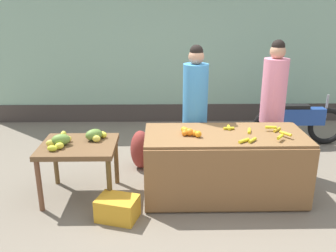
# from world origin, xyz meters

# --- Properties ---
(ground_plane) EXTENTS (24.00, 24.00, 0.00)m
(ground_plane) POSITION_xyz_m (0.00, 0.00, 0.00)
(ground_plane) COLOR #756B5B
(market_wall_back) EXTENTS (7.72, 0.23, 3.46)m
(market_wall_back) POSITION_xyz_m (0.00, 3.16, 1.70)
(market_wall_back) COLOR #8CB299
(market_wall_back) RESTS_ON ground
(fruit_stall_counter) EXTENTS (1.94, 0.88, 0.82)m
(fruit_stall_counter) POSITION_xyz_m (0.35, -0.01, 0.41)
(fruit_stall_counter) COLOR brown
(fruit_stall_counter) RESTS_ON ground
(side_table_wooden) EXTENTS (0.91, 0.77, 0.70)m
(side_table_wooden) POSITION_xyz_m (-1.43, 0.00, 0.61)
(side_table_wooden) COLOR brown
(side_table_wooden) RESTS_ON ground
(banana_bunch_pile) EXTENTS (0.74, 0.60, 0.07)m
(banana_bunch_pile) POSITION_xyz_m (0.72, -0.06, 0.85)
(banana_bunch_pile) COLOR gold
(banana_bunch_pile) RESTS_ON fruit_stall_counter
(orange_pile) EXTENTS (0.23, 0.25, 0.09)m
(orange_pile) POSITION_xyz_m (-0.09, -0.05, 0.86)
(orange_pile) COLOR orange
(orange_pile) RESTS_ON fruit_stall_counter
(mango_papaya_pile) EXTENTS (0.71, 0.54, 0.14)m
(mango_papaya_pile) POSITION_xyz_m (-1.47, 0.04, 0.76)
(mango_papaya_pile) COLOR #DACC45
(mango_papaya_pile) RESTS_ON side_table_wooden
(vendor_woman_blue_shirt) EXTENTS (0.34, 0.34, 1.81)m
(vendor_woman_blue_shirt) POSITION_xyz_m (0.04, 0.67, 0.91)
(vendor_woman_blue_shirt) COLOR #33333D
(vendor_woman_blue_shirt) RESTS_ON ground
(vendor_woman_pink_shirt) EXTENTS (0.34, 0.34, 1.86)m
(vendor_woman_pink_shirt) POSITION_xyz_m (1.14, 0.76, 0.94)
(vendor_woman_pink_shirt) COLOR #33333D
(vendor_woman_pink_shirt) RESTS_ON ground
(parked_motorcycle) EXTENTS (1.60, 0.18, 0.88)m
(parked_motorcycle) POSITION_xyz_m (1.93, 1.72, 0.40)
(parked_motorcycle) COLOR black
(parked_motorcycle) RESTS_ON ground
(produce_crate) EXTENTS (0.51, 0.43, 0.26)m
(produce_crate) POSITION_xyz_m (-0.92, -0.53, 0.13)
(produce_crate) COLOR gold
(produce_crate) RESTS_ON ground
(produce_sack) EXTENTS (0.31, 0.37, 0.57)m
(produce_sack) POSITION_xyz_m (-0.73, 0.82, 0.29)
(produce_sack) COLOR maroon
(produce_sack) RESTS_ON ground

